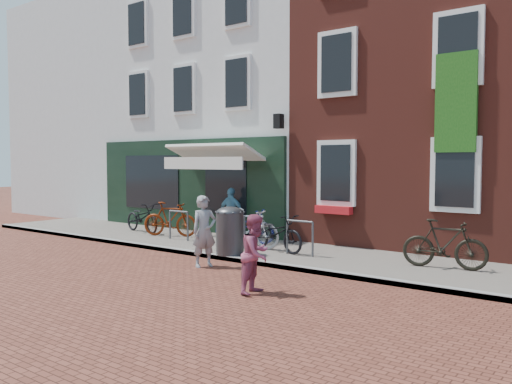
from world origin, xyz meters
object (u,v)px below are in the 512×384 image
Objects in this scene: boy at (256,254)px; bicycle_4 at (276,233)px; bicycle_2 at (244,226)px; bicycle_3 at (249,228)px; bicycle_0 at (142,218)px; bicycle_1 at (170,219)px; bicycle_5 at (444,244)px; woman at (204,231)px; cafe_person at (231,212)px; litter_bin at (230,228)px.

boy is 0.80× the size of bicycle_4.
bicycle_2 is 0.86m from bicycle_3.
bicycle_3 reaches higher than bicycle_0.
bicycle_0 is at bearing 64.33° from bicycle_1.
woman is at bearing 109.93° from bicycle_5.
boy is 0.96× the size of cafe_person.
woman is 0.93× the size of bicycle_1.
bicycle_5 is (5.37, -0.18, 0.05)m from bicycle_2.
bicycle_0 is at bearing 96.71° from bicycle_4.
litter_bin is at bearing 123.16° from cafe_person.
bicycle_5 is at bearing 166.61° from cafe_person.
bicycle_4 is at bearing -83.75° from bicycle_0.
boy is 4.99m from bicycle_2.
bicycle_2 is 1.03× the size of bicycle_5.
bicycle_1 is 7.90m from bicycle_5.
woman is at bearing -173.78° from bicycle_2.
litter_bin is at bearing 158.56° from bicycle_4.
cafe_person reaches higher than bicycle_0.
boy is 0.82× the size of bicycle_3.
bicycle_2 is 1.03× the size of bicycle_3.
bicycle_3 is (3.15, -0.29, 0.00)m from bicycle_1.
bicycle_1 reaches higher than bicycle_2.
litter_bin reaches higher than bicycle_5.
bicycle_5 is (4.75, 0.43, 0.00)m from bicycle_3.
bicycle_1 is 3.16m from bicycle_3.
litter_bin is at bearing 97.62° from bicycle_5.
boy reaches higher than bicycle_3.
bicycle_2 is at bearing -104.35° from bicycle_1.
bicycle_1 is (-1.53, -0.98, -0.21)m from cafe_person.
bicycle_4 is at bearing 8.55° from woman.
bicycle_2 is (-0.81, 1.57, -0.17)m from litter_bin.
bicycle_3 is (0.61, -0.61, 0.05)m from bicycle_2.
boy is 3.70m from bicycle_4.
cafe_person is at bearing 40.84° from bicycle_3.
woman is (0.17, -1.07, 0.05)m from litter_bin.
bicycle_2 is (3.87, 0.22, 0.00)m from bicycle_0.
litter_bin is 0.70× the size of bicycle_2.
bicycle_0 and bicycle_2 have the same top height.
bicycle_1 is at bearing 73.68° from bicycle_3.
bicycle_0 is 1.35m from bicycle_1.
cafe_person is 3.02m from bicycle_0.
bicycle_1 is at bearing 96.87° from bicycle_4.
boy is (2.28, -1.15, -0.09)m from woman.
bicycle_1 is at bearing 81.67° from bicycle_5.
boy is at bearing -42.15° from litter_bin.
woman reaches higher than bicycle_1.
woman is 0.90× the size of bicycle_2.
cafe_person is 1.23m from bicycle_2.
woman is 4.21m from bicycle_1.
bicycle_0 is 1.00× the size of bicycle_2.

